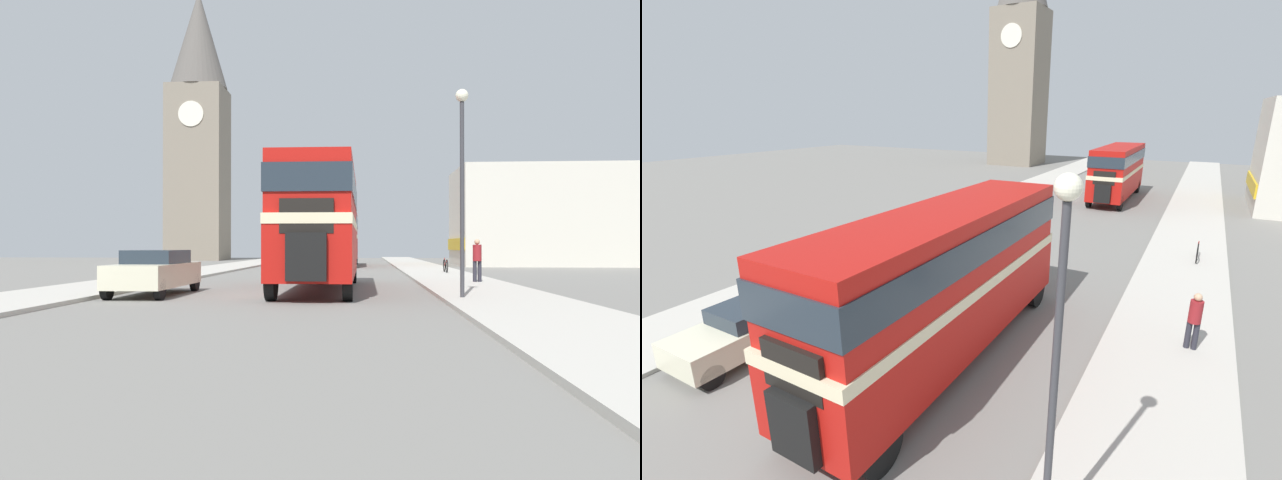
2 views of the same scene
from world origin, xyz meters
The scene contains 9 objects.
ground_plane centered at (0.00, 0.00, 0.00)m, with size 120.00×120.00×0.00m, color slate.
sidewalk_left centered at (-6.75, 0.00, 0.06)m, with size 3.50×120.00×0.12m.
double_decker_bus centered at (1.27, 2.55, 2.53)m, with size 2.48×10.64×4.24m.
bus_distant centered at (1.06, 28.31, 2.46)m, with size 2.46×10.12×4.11m.
car_parked_near centered at (-3.81, 0.09, 0.75)m, with size 1.76×4.60×1.42m.
pedestrian_walking centered at (7.34, 6.03, 1.09)m, with size 0.35×0.35×1.71m.
bicycle_on_pavement centered at (7.23, 14.85, 0.48)m, with size 0.05×1.76×0.78m.
street_lamp centered at (5.57, -1.56, 3.96)m, with size 0.36×0.36×5.86m.
church_tower centered at (-15.05, 46.79, 14.92)m, with size 6.19×6.19×29.16m.
Camera 2 is at (7.01, -6.74, 6.69)m, focal length 24.00 mm.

